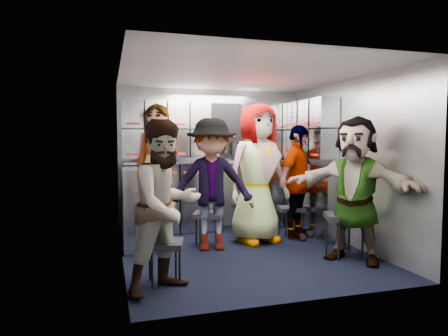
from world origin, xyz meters
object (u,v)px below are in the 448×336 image
object	(u,v)px
attendant_arc_b	(212,184)
attendant_arc_c	(257,173)
jump_seat_near_right	(345,219)
attendant_arc_a	(167,206)
attendant_standing	(157,173)
jump_seat_mid_left	(208,216)
attendant_arc_d	(297,182)
attendant_arc_e	(355,189)
jump_seat_mid_right	(291,210)
jump_seat_near_left	(164,246)
jump_seat_center	(252,208)

from	to	relation	value
attendant_arc_b	attendant_arc_c	size ratio (longest dim) A/B	0.88
jump_seat_near_right	attendant_arc_c	size ratio (longest dim) A/B	0.29
attendant_arc_a	jump_seat_near_right	bearing A→B (deg)	-17.80
attendant_standing	attendant_arc_c	world-z (taller)	attendant_standing
attendant_standing	attendant_arc_b	bearing A→B (deg)	-3.52
jump_seat_mid_left	jump_seat_near_right	distance (m)	1.65
jump_seat_mid_left	attendant_arc_a	world-z (taller)	attendant_arc_a
attendant_arc_d	attendant_arc_e	bearing A→B (deg)	-122.05
attendant_arc_a	attendant_arc_b	xyz separation A→B (m)	(0.72, 1.19, 0.04)
attendant_standing	jump_seat_mid_right	bearing A→B (deg)	36.47
jump_seat_near_left	jump_seat_near_right	xyz separation A→B (m)	(2.10, 0.29, 0.08)
jump_seat_near_left	attendant_standing	world-z (taller)	attendant_standing
jump_seat_mid_right	attendant_arc_a	world-z (taller)	attendant_arc_a
jump_seat_near_left	jump_seat_mid_right	distance (m)	2.43
jump_seat_center	attendant_standing	bearing A→B (deg)	168.70
jump_seat_near_right	jump_seat_near_left	bearing A→B (deg)	-172.15
jump_seat_near_left	jump_seat_mid_right	xyz separation A→B (m)	(1.97, 1.42, -0.00)
attendant_standing	jump_seat_center	bearing A→B (deg)	31.47
jump_seat_mid_left	attendant_arc_b	world-z (taller)	attendant_arc_b
attendant_arc_c	attendant_arc_b	bearing A→B (deg)	-178.04
attendant_standing	jump_seat_near_left	bearing A→B (deg)	-51.92
jump_seat_near_right	attendant_standing	bearing A→B (deg)	145.95
jump_seat_near_right	attendant_arc_a	bearing A→B (deg)	-167.40
jump_seat_mid_right	jump_seat_center	bearing A→B (deg)	-175.62
jump_seat_mid_left	jump_seat_center	size ratio (longest dim) A/B	0.87
jump_seat_near_left	attendant_arc_a	distance (m)	0.44
jump_seat_near_right	attendant_arc_b	bearing A→B (deg)	152.56
attendant_arc_d	jump_seat_near_left	bearing A→B (deg)	173.62
attendant_arc_a	attendant_arc_b	size ratio (longest dim) A/B	0.95
attendant_standing	attendant_arc_d	size ratio (longest dim) A/B	1.18
jump_seat_center	jump_seat_mid_right	distance (m)	0.60
jump_seat_center	attendant_arc_a	xyz separation A→B (m)	(-1.38, -1.55, 0.33)
jump_seat_near_left	attendant_arc_c	distance (m)	1.90
jump_seat_center	attendant_arc_a	world-z (taller)	attendant_arc_a
attendant_arc_d	attendant_arc_e	xyz separation A→B (m)	(0.13, -1.13, 0.03)
jump_seat_near_right	attendant_standing	size ratio (longest dim) A/B	0.29
jump_seat_near_right	attendant_arc_d	size ratio (longest dim) A/B	0.34
attendant_arc_a	attendant_arc_b	world-z (taller)	attendant_arc_b
jump_seat_center	jump_seat_near_right	distance (m)	1.30
jump_seat_near_left	jump_seat_near_right	distance (m)	2.12
jump_seat_mid_right	jump_seat_near_right	xyz separation A→B (m)	(0.13, -1.13, 0.08)
attendant_arc_e	jump_seat_mid_left	bearing A→B (deg)	-166.19
attendant_standing	attendant_arc_d	world-z (taller)	attendant_standing
jump_seat_near_left	jump_seat_mid_right	bearing A→B (deg)	35.65
jump_seat_near_right	attendant_arc_b	distance (m)	1.60
jump_seat_mid_left	attendant_standing	world-z (taller)	attendant_standing
attendant_arc_c	attendant_arc_e	size ratio (longest dim) A/B	1.13
jump_seat_mid_left	attendant_arc_a	distance (m)	1.59
attendant_arc_b	jump_seat_mid_right	bearing A→B (deg)	28.04
attendant_arc_b	attendant_arc_c	xyz separation A→B (m)	(0.66, 0.18, 0.10)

